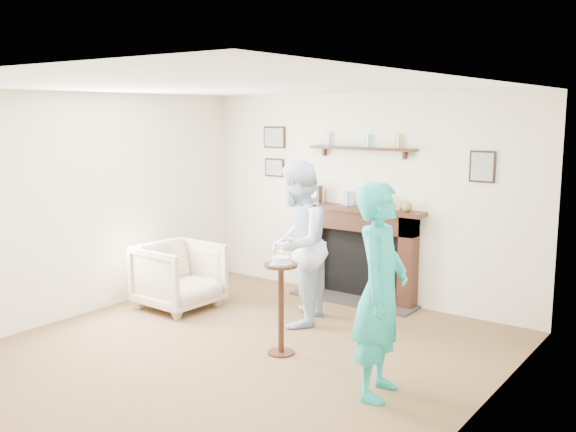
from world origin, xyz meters
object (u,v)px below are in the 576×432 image
object	(u,v)px
man	(297,323)
woman	(378,394)
pedestal_table	(281,291)
armchair	(180,308)

from	to	relation	value
man	woman	distance (m)	1.89
woman	pedestal_table	bearing A→B (deg)	66.28
man	pedestal_table	bearing A→B (deg)	6.51
man	pedestal_table	distance (m)	1.09
man	woman	bearing A→B (deg)	36.77
armchair	pedestal_table	world-z (taller)	pedestal_table
armchair	woman	bearing A→B (deg)	-101.31
pedestal_table	armchair	bearing A→B (deg)	165.73
woman	pedestal_table	xyz separation A→B (m)	(-1.17, 0.25, 0.62)
pedestal_table	man	bearing A→B (deg)	115.45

